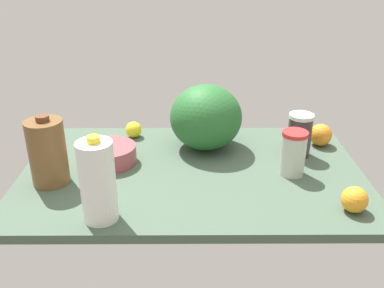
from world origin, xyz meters
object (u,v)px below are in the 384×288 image
object	(u,v)px
tumbler_cup	(293,153)
watermelon	(206,117)
milk_jug	(98,181)
mixing_bowl	(110,154)
orange_by_jug	(321,135)
chocolate_milk_jug	(48,152)
orange_beside_bowl	(355,200)
shaker_bottle	(299,135)
lemon_loose	(134,130)

from	to	relation	value
tumbler_cup	watermelon	bearing A→B (deg)	143.23
watermelon	milk_jug	distance (cm)	58.05
mixing_bowl	tumbler_cup	size ratio (longest dim) A/B	1.19
milk_jug	orange_by_jug	bearing A→B (deg)	32.77
chocolate_milk_jug	tumbler_cup	distance (cm)	82.10
mixing_bowl	orange_beside_bowl	world-z (taller)	orange_beside_bowl
tumbler_cup	milk_jug	world-z (taller)	milk_jug
milk_jug	mixing_bowl	bearing A→B (deg)	95.02
milk_jug	shaker_bottle	distance (cm)	78.68
lemon_loose	chocolate_milk_jug	bearing A→B (deg)	-122.04
watermelon	orange_by_jug	distance (cm)	46.31
orange_by_jug	shaker_bottle	bearing A→B (deg)	-141.25
lemon_loose	tumbler_cup	bearing A→B (deg)	-28.38
chocolate_milk_jug	orange_beside_bowl	world-z (taller)	chocolate_milk_jug
chocolate_milk_jug	tumbler_cup	world-z (taller)	chocolate_milk_jug
mixing_bowl	orange_by_jug	size ratio (longest dim) A/B	2.15
chocolate_milk_jug	milk_jug	world-z (taller)	milk_jug
chocolate_milk_jug	tumbler_cup	bearing A→B (deg)	3.80
watermelon	milk_jug	size ratio (longest dim) A/B	1.05
mixing_bowl	lemon_loose	world-z (taller)	same
tumbler_cup	shaker_bottle	size ratio (longest dim) A/B	0.97
shaker_bottle	lemon_loose	xyz separation A→B (cm)	(-64.20, 16.92, -4.94)
milk_jug	orange_beside_bowl	bearing A→B (deg)	2.55
milk_jug	orange_beside_bowl	world-z (taller)	milk_jug
orange_by_jug	mixing_bowl	bearing A→B (deg)	-169.67
mixing_bowl	milk_jug	xyz separation A→B (cm)	(3.10, -35.26, 9.00)
mixing_bowl	orange_beside_bowl	distance (cm)	84.20
shaker_bottle	orange_by_jug	distance (cm)	14.36
shaker_bottle	orange_beside_bowl	size ratio (longest dim) A/B	2.07
watermelon	orange_by_jug	bearing A→B (deg)	2.00
lemon_loose	orange_by_jug	bearing A→B (deg)	-6.29
orange_beside_bowl	orange_by_jug	world-z (taller)	orange_by_jug
orange_by_jug	lemon_loose	bearing A→B (deg)	173.71
chocolate_milk_jug	milk_jug	xyz separation A→B (cm)	(20.58, -21.13, 1.13)
tumbler_cup	milk_jug	xyz separation A→B (cm)	(-61.27, -26.56, 4.34)
tumbler_cup	shaker_bottle	distance (cm)	15.77
chocolate_milk_jug	watermelon	xyz separation A→B (cm)	(52.66, 27.26, 1.36)
shaker_bottle	chocolate_milk_jug	bearing A→B (deg)	-167.00
tumbler_cup	mixing_bowl	bearing A→B (deg)	172.31
mixing_bowl	milk_jug	bearing A→B (deg)	-84.98
mixing_bowl	watermelon	world-z (taller)	watermelon
tumbler_cup	orange_beside_bowl	distance (cm)	27.19
watermelon	lemon_loose	distance (cm)	32.39
lemon_loose	orange_by_jug	size ratio (longest dim) A/B	0.75
shaker_bottle	orange_by_jug	size ratio (longest dim) A/B	1.87
tumbler_cup	lemon_loose	world-z (taller)	tumbler_cup
lemon_loose	watermelon	bearing A→B (deg)	-18.51
mixing_bowl	orange_beside_bowl	bearing A→B (deg)	-22.28
shaker_bottle	mixing_bowl	bearing A→B (deg)	-175.05
chocolate_milk_jug	tumbler_cup	size ratio (longest dim) A/B	1.51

